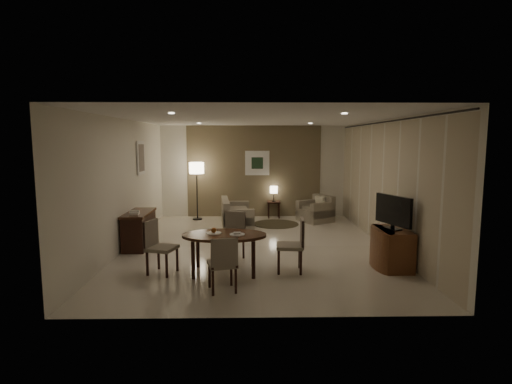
{
  "coord_description": "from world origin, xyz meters",
  "views": [
    {
      "loc": [
        -0.16,
        -8.35,
        2.24
      ],
      "look_at": [
        0.0,
        0.2,
        1.15
      ],
      "focal_mm": 28.0,
      "sensor_mm": 36.0,
      "label": 1
    }
  ],
  "objects_px": {
    "chair_right": "(290,245)",
    "sofa": "(237,213)",
    "chair_far": "(231,237)",
    "side_table": "(274,209)",
    "console_desk": "(139,230)",
    "chair_near": "(222,263)",
    "tv_cabinet": "(393,248)",
    "dining_table": "(224,253)",
    "floor_lamp": "(197,191)",
    "chair_left": "(162,247)",
    "armchair": "(315,209)"
  },
  "relations": [
    {
      "from": "chair_right",
      "to": "sofa",
      "type": "relative_size",
      "value": 0.6
    },
    {
      "from": "chair_far",
      "to": "side_table",
      "type": "bearing_deg",
      "value": 97.57
    },
    {
      "from": "sofa",
      "to": "console_desk",
      "type": "bearing_deg",
      "value": 129.86
    },
    {
      "from": "chair_near",
      "to": "sofa",
      "type": "relative_size",
      "value": 0.55
    },
    {
      "from": "chair_right",
      "to": "sofa",
      "type": "height_order",
      "value": "chair_right"
    },
    {
      "from": "tv_cabinet",
      "to": "chair_right",
      "type": "relative_size",
      "value": 0.97
    },
    {
      "from": "dining_table",
      "to": "tv_cabinet",
      "type": "bearing_deg",
      "value": 4.2
    },
    {
      "from": "chair_near",
      "to": "chair_right",
      "type": "distance_m",
      "value": 1.41
    },
    {
      "from": "dining_table",
      "to": "sofa",
      "type": "bearing_deg",
      "value": 88.38
    },
    {
      "from": "sofa",
      "to": "chair_near",
      "type": "bearing_deg",
      "value": 173.34
    },
    {
      "from": "side_table",
      "to": "floor_lamp",
      "type": "height_order",
      "value": "floor_lamp"
    },
    {
      "from": "tv_cabinet",
      "to": "floor_lamp",
      "type": "distance_m",
      "value": 6.06
    },
    {
      "from": "floor_lamp",
      "to": "chair_far",
      "type": "bearing_deg",
      "value": -74.02
    },
    {
      "from": "dining_table",
      "to": "console_desk",
      "type": "bearing_deg",
      "value": 138.07
    },
    {
      "from": "tv_cabinet",
      "to": "sofa",
      "type": "xyz_separation_m",
      "value": [
        -2.87,
        3.55,
        0.01
      ]
    },
    {
      "from": "tv_cabinet",
      "to": "dining_table",
      "type": "distance_m",
      "value": 2.98
    },
    {
      "from": "chair_left",
      "to": "sofa",
      "type": "relative_size",
      "value": 0.59
    },
    {
      "from": "tv_cabinet",
      "to": "floor_lamp",
      "type": "bearing_deg",
      "value": 131.92
    },
    {
      "from": "dining_table",
      "to": "chair_near",
      "type": "bearing_deg",
      "value": -88.79
    },
    {
      "from": "chair_near",
      "to": "chair_far",
      "type": "height_order",
      "value": "chair_far"
    },
    {
      "from": "console_desk",
      "to": "floor_lamp",
      "type": "xyz_separation_m",
      "value": [
        0.85,
        3.0,
        0.45
      ]
    },
    {
      "from": "tv_cabinet",
      "to": "chair_near",
      "type": "xyz_separation_m",
      "value": [
        -2.96,
        -1.05,
        0.07
      ]
    },
    {
      "from": "side_table",
      "to": "floor_lamp",
      "type": "bearing_deg",
      "value": -173.45
    },
    {
      "from": "sofa",
      "to": "side_table",
      "type": "xyz_separation_m",
      "value": [
        1.05,
        1.2,
        -0.12
      ]
    },
    {
      "from": "tv_cabinet",
      "to": "floor_lamp",
      "type": "xyz_separation_m",
      "value": [
        -4.04,
        4.5,
        0.47
      ]
    },
    {
      "from": "chair_far",
      "to": "floor_lamp",
      "type": "xyz_separation_m",
      "value": [
        -1.14,
        3.98,
        0.37
      ]
    },
    {
      "from": "chair_left",
      "to": "floor_lamp",
      "type": "xyz_separation_m",
      "value": [
        -0.01,
        4.74,
        0.37
      ]
    },
    {
      "from": "chair_far",
      "to": "sofa",
      "type": "xyz_separation_m",
      "value": [
        0.03,
        3.04,
        -0.09
      ]
    },
    {
      "from": "chair_left",
      "to": "sofa",
      "type": "distance_m",
      "value": 3.97
    },
    {
      "from": "chair_far",
      "to": "chair_right",
      "type": "xyz_separation_m",
      "value": [
        1.04,
        -0.69,
        0.01
      ]
    },
    {
      "from": "chair_far",
      "to": "floor_lamp",
      "type": "height_order",
      "value": "floor_lamp"
    },
    {
      "from": "tv_cabinet",
      "to": "chair_left",
      "type": "height_order",
      "value": "chair_left"
    },
    {
      "from": "chair_right",
      "to": "side_table",
      "type": "relative_size",
      "value": 1.93
    },
    {
      "from": "tv_cabinet",
      "to": "side_table",
      "type": "height_order",
      "value": "tv_cabinet"
    },
    {
      "from": "armchair",
      "to": "side_table",
      "type": "bearing_deg",
      "value": -147.45
    },
    {
      "from": "sofa",
      "to": "side_table",
      "type": "bearing_deg",
      "value": -46.72
    },
    {
      "from": "chair_left",
      "to": "floor_lamp",
      "type": "relative_size",
      "value": 0.55
    },
    {
      "from": "chair_far",
      "to": "sofa",
      "type": "height_order",
      "value": "chair_far"
    },
    {
      "from": "dining_table",
      "to": "sofa",
      "type": "height_order",
      "value": "sofa"
    },
    {
      "from": "chair_near",
      "to": "console_desk",
      "type": "bearing_deg",
      "value": -66.67
    },
    {
      "from": "console_desk",
      "to": "chair_far",
      "type": "xyz_separation_m",
      "value": [
        1.99,
        -0.99,
        0.07
      ]
    },
    {
      "from": "chair_left",
      "to": "chair_right",
      "type": "height_order",
      "value": "chair_right"
    },
    {
      "from": "dining_table",
      "to": "chair_near",
      "type": "distance_m",
      "value": 0.84
    },
    {
      "from": "chair_left",
      "to": "tv_cabinet",
      "type": "bearing_deg",
      "value": -68.57
    },
    {
      "from": "chair_left",
      "to": "side_table",
      "type": "height_order",
      "value": "chair_left"
    },
    {
      "from": "chair_right",
      "to": "side_table",
      "type": "xyz_separation_m",
      "value": [
        0.04,
        4.92,
        -0.22
      ]
    },
    {
      "from": "dining_table",
      "to": "chair_left",
      "type": "distance_m",
      "value": 1.06
    },
    {
      "from": "side_table",
      "to": "chair_right",
      "type": "bearing_deg",
      "value": -90.45
    },
    {
      "from": "chair_left",
      "to": "chair_right",
      "type": "bearing_deg",
      "value": -70.19
    },
    {
      "from": "tv_cabinet",
      "to": "armchair",
      "type": "bearing_deg",
      "value": 99.43
    }
  ]
}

